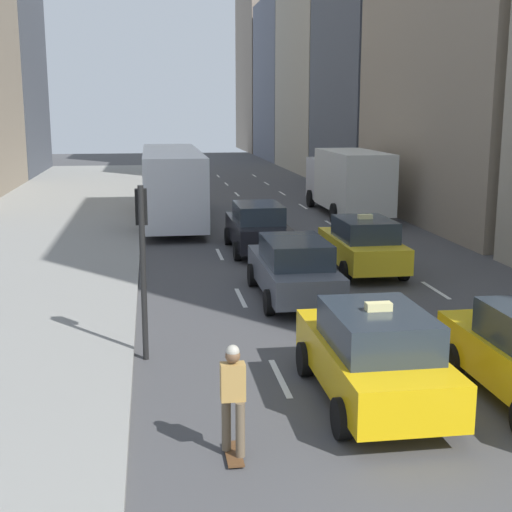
% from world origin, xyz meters
% --- Properties ---
extents(sidewalk_left, '(8.00, 66.00, 0.15)m').
position_xyz_m(sidewalk_left, '(-7.00, 27.00, 0.07)').
color(sidewalk_left, gray).
rests_on(sidewalk_left, ground).
extents(lane_markings, '(5.72, 56.00, 0.01)m').
position_xyz_m(lane_markings, '(2.60, 23.00, 0.01)').
color(lane_markings, white).
rests_on(lane_markings, ground).
extents(building_row_right, '(6.00, 91.30, 31.56)m').
position_xyz_m(building_row_right, '(12.00, 45.90, 11.61)').
color(building_row_right, '#A89E89').
rests_on(building_row_right, ground).
extents(taxi_lead, '(2.02, 4.40, 1.87)m').
position_xyz_m(taxi_lead, '(4.00, 16.59, 0.88)').
color(taxi_lead, yellow).
rests_on(taxi_lead, ground).
extents(taxi_third, '(2.02, 4.40, 1.87)m').
position_xyz_m(taxi_third, '(1.20, 6.65, 0.88)').
color(taxi_third, yellow).
rests_on(taxi_third, ground).
extents(sedan_black_near, '(2.02, 4.70, 1.78)m').
position_xyz_m(sedan_black_near, '(1.20, 20.28, 0.90)').
color(sedan_black_near, black).
rests_on(sedan_black_near, ground).
extents(sedan_silver_behind, '(2.02, 4.88, 1.69)m').
position_xyz_m(sedan_silver_behind, '(1.20, 13.68, 0.86)').
color(sedan_silver_behind, '#565B66').
rests_on(sedan_silver_behind, ground).
extents(city_bus, '(2.80, 11.61, 3.25)m').
position_xyz_m(city_bus, '(-1.61, 27.87, 1.79)').
color(city_bus, silver).
rests_on(city_bus, ground).
extents(box_truck, '(2.58, 8.40, 3.15)m').
position_xyz_m(box_truck, '(6.80, 28.50, 1.71)').
color(box_truck, silver).
rests_on(box_truck, ground).
extents(skateboarder, '(0.36, 0.80, 1.75)m').
position_xyz_m(skateboarder, '(-1.45, 4.99, 0.96)').
color(skateboarder, brown).
rests_on(skateboarder, ground).
extents(traffic_light_pole, '(0.24, 0.42, 3.60)m').
position_xyz_m(traffic_light_pole, '(-2.75, 9.55, 2.41)').
color(traffic_light_pole, black).
rests_on(traffic_light_pole, ground).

